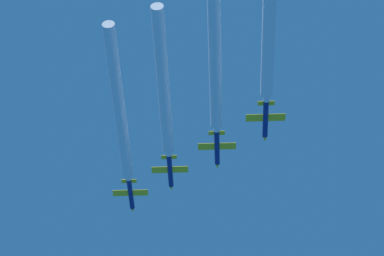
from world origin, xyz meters
name	(u,v)px	position (x,y,z in m)	size (l,w,h in m)	color
jet_lead	(131,195)	(-15.91, 14.52, 139.65)	(8.75, 12.74, 3.06)	navy
jet_second_echelon	(170,172)	(-5.56, 5.15, 138.40)	(8.75, 12.74, 3.06)	navy
jet_third_echelon	(217,149)	(5.78, -3.78, 136.97)	(8.75, 12.74, 3.06)	navy
jet_fourth_echelon	(265,120)	(16.59, -13.75, 135.59)	(8.75, 12.74, 3.06)	navy
smoke_trail_lead	(119,108)	(-15.91, -14.72, 139.62)	(2.68, 46.86, 2.68)	white
smoke_trail_second_echelon	(163,87)	(-5.56, -21.89, 138.37)	(2.68, 42.47, 2.68)	white
smoke_trail_third_echelon	(215,49)	(5.78, -33.08, 136.94)	(2.68, 46.99, 2.68)	white
smoke_trail_fourth_echelon	(269,7)	(16.59, -44.08, 135.56)	(2.68, 49.05, 2.68)	white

